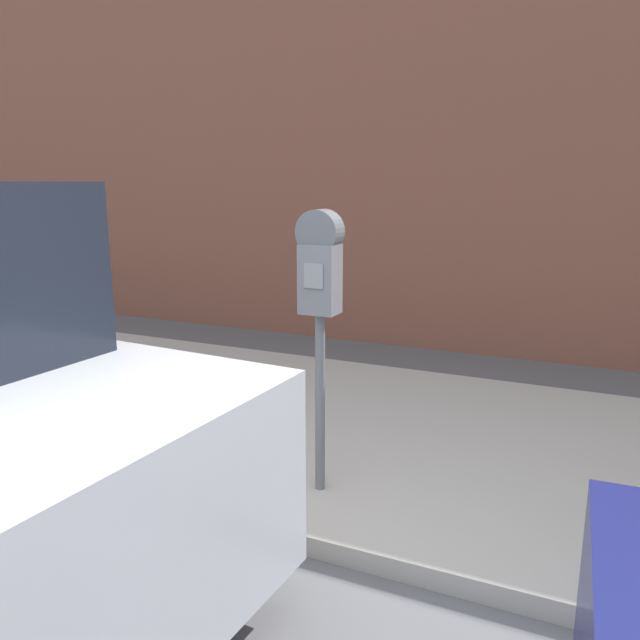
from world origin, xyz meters
name	(u,v)px	position (x,y,z in m)	size (l,w,h in m)	color
sidewalk	(409,440)	(0.00, 2.20, 0.05)	(24.00, 2.80, 0.11)	#BCB7AD
building_facade	(496,108)	(0.00, 4.88, 2.44)	(24.00, 0.30, 4.87)	#935642
parking_meter	(320,284)	(-0.22, 1.26, 1.23)	(0.22, 0.15, 1.50)	slate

